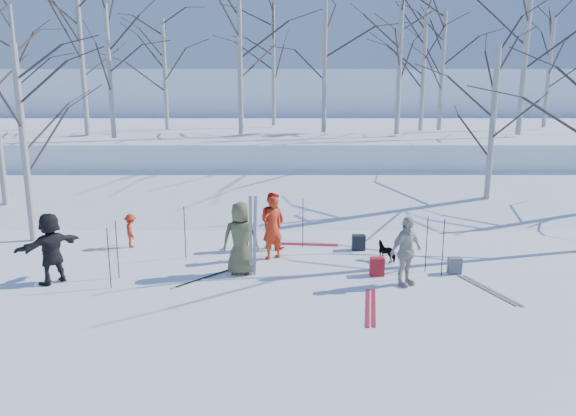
{
  "coord_description": "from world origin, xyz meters",
  "views": [
    {
      "loc": [
        -0.02,
        -11.98,
        4.4
      ],
      "look_at": [
        0.0,
        1.5,
        1.3
      ],
      "focal_mm": 35.0,
      "sensor_mm": 36.0,
      "label": 1
    }
  ],
  "objects_px": {
    "skier_redor_behind": "(272,220)",
    "skier_red_seated": "(131,231)",
    "dog": "(387,251)",
    "backpack_red": "(377,266)",
    "skier_cream_east": "(406,251)",
    "skier_grey_west": "(51,248)",
    "backpack_dark": "(359,242)",
    "skier_red_north": "(272,228)",
    "backpack_grey": "(455,266)",
    "skier_olive_center": "(241,238)"
  },
  "relations": [
    {
      "from": "backpack_grey",
      "to": "skier_redor_behind",
      "type": "bearing_deg",
      "value": 154.41
    },
    {
      "from": "skier_red_seated",
      "to": "backpack_red",
      "type": "height_order",
      "value": "skier_red_seated"
    },
    {
      "from": "dog",
      "to": "backpack_grey",
      "type": "relative_size",
      "value": 1.52
    },
    {
      "from": "skier_cream_east",
      "to": "backpack_dark",
      "type": "distance_m",
      "value": 2.75
    },
    {
      "from": "skier_olive_center",
      "to": "skier_grey_west",
      "type": "xyz_separation_m",
      "value": [
        -4.11,
        -0.59,
        -0.05
      ]
    },
    {
      "from": "skier_olive_center",
      "to": "skier_red_north",
      "type": "bearing_deg",
      "value": -123.41
    },
    {
      "from": "skier_redor_behind",
      "to": "backpack_grey",
      "type": "bearing_deg",
      "value": -167.63
    },
    {
      "from": "skier_red_north",
      "to": "skier_grey_west",
      "type": "relative_size",
      "value": 1.0
    },
    {
      "from": "skier_cream_east",
      "to": "dog",
      "type": "height_order",
      "value": "skier_cream_east"
    },
    {
      "from": "skier_redor_behind",
      "to": "backpack_dark",
      "type": "xyz_separation_m",
      "value": [
        2.28,
        -0.2,
        -0.55
      ]
    },
    {
      "from": "skier_grey_west",
      "to": "backpack_red",
      "type": "relative_size",
      "value": 3.79
    },
    {
      "from": "skier_grey_west",
      "to": "backpack_dark",
      "type": "distance_m",
      "value": 7.5
    },
    {
      "from": "skier_olive_center",
      "to": "backpack_grey",
      "type": "relative_size",
      "value": 4.46
    },
    {
      "from": "skier_grey_west",
      "to": "backpack_red",
      "type": "bearing_deg",
      "value": 133.85
    },
    {
      "from": "skier_olive_center",
      "to": "skier_red_seated",
      "type": "relative_size",
      "value": 1.87
    },
    {
      "from": "skier_redor_behind",
      "to": "skier_cream_east",
      "type": "xyz_separation_m",
      "value": [
        2.96,
        -2.8,
        0.01
      ]
    },
    {
      "from": "skier_olive_center",
      "to": "backpack_grey",
      "type": "xyz_separation_m",
      "value": [
        4.95,
        -0.0,
        -0.66
      ]
    },
    {
      "from": "backpack_red",
      "to": "dog",
      "type": "bearing_deg",
      "value": 68.62
    },
    {
      "from": "skier_olive_center",
      "to": "backpack_dark",
      "type": "relative_size",
      "value": 4.24
    },
    {
      "from": "skier_olive_center",
      "to": "backpack_dark",
      "type": "bearing_deg",
      "value": -149.72
    },
    {
      "from": "dog",
      "to": "backpack_red",
      "type": "distance_m",
      "value": 1.12
    },
    {
      "from": "skier_red_north",
      "to": "backpack_grey",
      "type": "xyz_separation_m",
      "value": [
        4.26,
        -1.13,
        -0.61
      ]
    },
    {
      "from": "skier_red_seated",
      "to": "backpack_red",
      "type": "distance_m",
      "value": 6.63
    },
    {
      "from": "skier_red_north",
      "to": "dog",
      "type": "distance_m",
      "value": 2.91
    },
    {
      "from": "skier_redor_behind",
      "to": "backpack_grey",
      "type": "distance_m",
      "value": 4.78
    },
    {
      "from": "skier_red_north",
      "to": "skier_red_seated",
      "type": "distance_m",
      "value": 3.94
    },
    {
      "from": "skier_red_north",
      "to": "skier_redor_behind",
      "type": "bearing_deg",
      "value": -123.75
    },
    {
      "from": "backpack_red",
      "to": "skier_grey_west",
      "type": "bearing_deg",
      "value": -176.29
    },
    {
      "from": "skier_red_north",
      "to": "backpack_grey",
      "type": "distance_m",
      "value": 4.45
    },
    {
      "from": "skier_cream_east",
      "to": "backpack_red",
      "type": "relative_size",
      "value": 3.66
    },
    {
      "from": "skier_red_north",
      "to": "skier_redor_behind",
      "type": "xyz_separation_m",
      "value": [
        -0.02,
        0.92,
        -0.04
      ]
    },
    {
      "from": "skier_grey_west",
      "to": "backpack_grey",
      "type": "xyz_separation_m",
      "value": [
        9.06,
        0.59,
        -0.61
      ]
    },
    {
      "from": "skier_red_seated",
      "to": "backpack_grey",
      "type": "distance_m",
      "value": 8.34
    },
    {
      "from": "backpack_dark",
      "to": "skier_red_north",
      "type": "bearing_deg",
      "value": -162.21
    },
    {
      "from": "skier_red_north",
      "to": "backpack_grey",
      "type": "height_order",
      "value": "skier_red_north"
    },
    {
      "from": "skier_olive_center",
      "to": "skier_grey_west",
      "type": "height_order",
      "value": "skier_olive_center"
    },
    {
      "from": "skier_red_seated",
      "to": "backpack_dark",
      "type": "distance_m",
      "value": 6.07
    },
    {
      "from": "skier_redor_behind",
      "to": "skier_red_seated",
      "type": "distance_m",
      "value": 3.8
    },
    {
      "from": "skier_cream_east",
      "to": "skier_grey_west",
      "type": "xyz_separation_m",
      "value": [
        -7.74,
        0.16,
        0.03
      ]
    },
    {
      "from": "backpack_grey",
      "to": "skier_grey_west",
      "type": "bearing_deg",
      "value": -176.27
    },
    {
      "from": "skier_red_seated",
      "to": "skier_red_north",
      "type": "bearing_deg",
      "value": -125.48
    },
    {
      "from": "skier_grey_west",
      "to": "dog",
      "type": "height_order",
      "value": "skier_grey_west"
    },
    {
      "from": "backpack_dark",
      "to": "backpack_grey",
      "type": "bearing_deg",
      "value": -42.82
    },
    {
      "from": "skier_cream_east",
      "to": "backpack_grey",
      "type": "distance_m",
      "value": 1.62
    },
    {
      "from": "dog",
      "to": "backpack_red",
      "type": "relative_size",
      "value": 1.38
    },
    {
      "from": "skier_grey_west",
      "to": "backpack_dark",
      "type": "relative_size",
      "value": 3.98
    },
    {
      "from": "dog",
      "to": "skier_red_seated",
      "type": "bearing_deg",
      "value": -55.76
    },
    {
      "from": "skier_red_seated",
      "to": "backpack_dark",
      "type": "bearing_deg",
      "value": -113.42
    },
    {
      "from": "backpack_dark",
      "to": "backpack_red",
      "type": "bearing_deg",
      "value": -84.86
    },
    {
      "from": "skier_red_north",
      "to": "skier_grey_west",
      "type": "distance_m",
      "value": 5.1
    }
  ]
}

